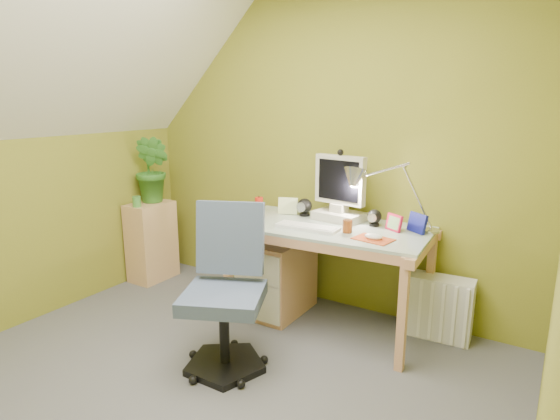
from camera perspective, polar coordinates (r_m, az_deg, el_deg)
The scene contains 21 objects.
floor at distance 2.71m, azimuth -12.19°, elevation -22.28°, with size 3.20×3.20×0.01m, color #515156.
wall_back at distance 3.54m, azimuth 5.20°, elevation 7.46°, with size 3.20×0.01×2.40m, color olive.
slope_ceiling at distance 3.02m, azimuth -28.50°, elevation 17.28°, with size 1.10×3.20×1.10m, color white.
desk at distance 3.31m, azimuth 5.68°, elevation -7.97°, with size 1.35×0.68×0.72m, color tan, non-canonical shape.
monitor at distance 3.29m, azimuth 7.34°, elevation 3.38°, with size 0.40×0.23×0.55m, color beige, non-canonical shape.
speaker_left at distance 3.44m, azimuth 3.01°, elevation 0.37°, with size 0.11×0.11×0.13m, color black, non-canonical shape.
speaker_right at distance 3.22m, azimuth 11.43°, elevation -0.94°, with size 0.10×0.10×0.11m, color black, non-canonical shape.
keyboard at distance 3.11m, azimuth 3.37°, elevation -2.11°, with size 0.43×0.14×0.02m, color silver.
mousepad at distance 2.93m, azimuth 11.30°, elevation -3.50°, with size 0.23×0.16×0.01m, color #B8431C.
mouse at distance 2.92m, azimuth 11.32°, elevation -3.19°, with size 0.11×0.07×0.04m, color white.
amber_tumbler at distance 3.04m, azimuth 8.22°, elevation -1.98°, with size 0.06×0.06×0.08m, color brown.
candle_cluster at distance 3.48m, azimuth -2.94°, elevation 0.46°, with size 0.16×0.14×0.12m, color red, non-canonical shape.
photo_frame_red at distance 3.14m, azimuth 13.73°, elevation -1.50°, with size 0.13×0.02×0.11m, color red.
photo_frame_blue at distance 3.13m, azimuth 16.40°, elevation -1.52°, with size 0.15×0.02×0.13m, color navy.
photo_frame_green at distance 3.48m, azimuth 0.98°, elevation 0.51°, with size 0.15×0.02×0.12m, color beige.
desk_lamp at distance 3.13m, azimuth 14.88°, elevation 3.46°, with size 0.61×0.26×0.65m, color silver, non-canonical shape.
side_ledge at distance 4.26m, azimuth -15.37°, elevation -3.70°, with size 0.26×0.39×0.69m, color tan.
potted_plant at distance 4.15m, azimuth -15.23°, elevation 4.79°, with size 0.32×0.26×0.58m, color #347426.
green_cup at distance 4.06m, azimuth -17.06°, elevation 0.98°, with size 0.07×0.07×0.09m, color #468A39.
task_chair at distance 2.75m, azimuth -6.94°, elevation -10.33°, with size 0.51×0.51×0.92m, color #404E6A, non-canonical shape.
radiator at distance 3.35m, azimuth 18.82°, elevation -11.17°, with size 0.42×0.17×0.42m, color silver.
Camera 1 is at (1.59, -1.54, 1.57)m, focal length 30.00 mm.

